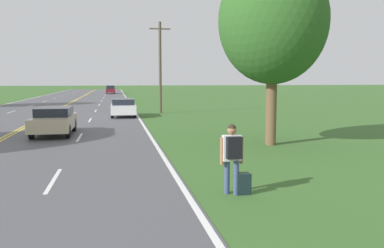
% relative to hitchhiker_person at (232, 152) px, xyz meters
% --- Properties ---
extents(hitchhiker_person, '(0.62, 0.44, 1.82)m').
position_rel_hitchhiker_person_xyz_m(hitchhiker_person, '(0.00, 0.00, 0.00)').
color(hitchhiker_person, '#38476B').
rests_on(hitchhiker_person, ground).
extents(suitcase, '(0.38, 0.17, 0.60)m').
position_rel_hitchhiker_person_xyz_m(suitcase, '(0.29, -0.06, -0.84)').
color(suitcase, '#19282D').
rests_on(suitcase, ground).
extents(utility_pole_midground, '(1.80, 0.24, 7.87)m').
position_rel_hitchhiker_person_xyz_m(utility_pole_midground, '(1.01, 25.64, 2.98)').
color(utility_pole_midground, brown).
rests_on(utility_pole_midground, ground).
extents(tree_behind_sign, '(4.80, 4.80, 8.25)m').
position_rel_hitchhiker_person_xyz_m(tree_behind_sign, '(3.97, 7.38, 4.35)').
color(tree_behind_sign, brown).
rests_on(tree_behind_sign, ground).
extents(car_champagne_sedan_nearest, '(1.99, 4.57, 1.46)m').
position_rel_hitchhiker_person_xyz_m(car_champagne_sedan_nearest, '(-6.11, 12.70, -0.33)').
color(car_champagne_sedan_nearest, black).
rests_on(car_champagne_sedan_nearest, ground).
extents(car_white_hatchback_approaching, '(1.96, 4.25, 1.42)m').
position_rel_hitchhiker_person_xyz_m(car_white_hatchback_approaching, '(-2.26, 22.87, -0.34)').
color(car_white_hatchback_approaching, black).
rests_on(car_white_hatchback_approaching, ground).
extents(car_maroon_van_mid_near, '(1.87, 4.25, 1.71)m').
position_rel_hitchhiker_person_xyz_m(car_maroon_van_mid_near, '(-3.75, 76.59, -0.22)').
color(car_maroon_van_mid_near, black).
rests_on(car_maroon_van_mid_near, ground).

